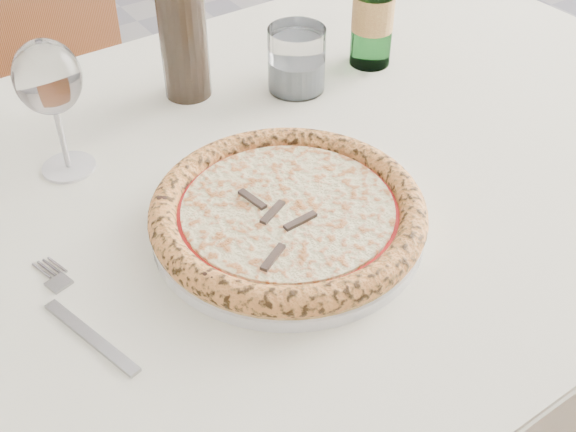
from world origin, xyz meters
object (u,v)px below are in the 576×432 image
at_px(chair_far, 47,87).
at_px(wine_glass, 48,81).
at_px(tumbler, 297,63).
at_px(beer_bottle, 374,3).
at_px(plate, 288,224).
at_px(dining_table, 244,240).
at_px(pizza, 288,212).
at_px(wine_bottle, 181,18).

distance_m(chair_far, wine_glass, 0.71).
distance_m(wine_glass, tumbler, 0.35).
relative_size(wine_glass, beer_bottle, 0.72).
xyz_separation_m(plate, tumbler, (0.18, 0.25, 0.03)).
height_order(dining_table, chair_far, chair_far).
height_order(pizza, wine_glass, wine_glass).
height_order(plate, tumbler, tumbler).
xyz_separation_m(beer_bottle, wine_bottle, (-0.27, 0.07, 0.02)).
xyz_separation_m(dining_table, tumbler, (0.18, 0.15, 0.13)).
xyz_separation_m(chair_far, plate, (0.02, -0.85, 0.23)).
bearing_deg(chair_far, pizza, -88.67).
xyz_separation_m(chair_far, wine_glass, (-0.14, -0.61, 0.34)).
distance_m(dining_table, plate, 0.14).
height_order(pizza, tumbler, tumbler).
bearing_deg(plate, pizza, 160.64).
bearing_deg(wine_glass, beer_bottle, 0.79).
bearing_deg(tumbler, wine_glass, -179.07).
bearing_deg(pizza, plate, -19.36).
distance_m(plate, pizza, 0.02).
height_order(beer_bottle, wine_bottle, wine_bottle).
distance_m(beer_bottle, wine_bottle, 0.28).
height_order(chair_far, pizza, chair_far).
bearing_deg(wine_bottle, wine_glass, -159.26).
bearing_deg(wine_bottle, pizza, -98.39).
height_order(dining_table, tumbler, tumbler).
distance_m(pizza, beer_bottle, 0.41).
xyz_separation_m(chair_far, tumbler, (0.20, -0.60, 0.26)).
bearing_deg(wine_glass, plate, -56.99).
height_order(wine_glass, wine_bottle, wine_bottle).
bearing_deg(pizza, tumbler, 53.91).
bearing_deg(chair_far, beer_bottle, -60.83).
relative_size(chair_far, wine_bottle, 3.52).
bearing_deg(chair_far, dining_table, -88.50).
height_order(pizza, beer_bottle, beer_bottle).
relative_size(wine_glass, tumbler, 1.88).
xyz_separation_m(wine_glass, wine_bottle, (0.21, 0.08, -0.01)).
xyz_separation_m(wine_glass, beer_bottle, (0.48, 0.01, -0.03)).
bearing_deg(dining_table, tumbler, 39.48).
xyz_separation_m(dining_table, chair_far, (-0.02, 0.75, -0.13)).
xyz_separation_m(dining_table, wine_glass, (-0.16, 0.14, 0.21)).
height_order(chair_far, tumbler, chair_far).
bearing_deg(chair_far, wine_glass, -102.87).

